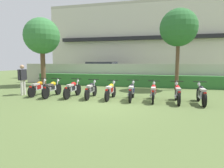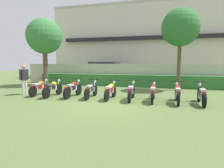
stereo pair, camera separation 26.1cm
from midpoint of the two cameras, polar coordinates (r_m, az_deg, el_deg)
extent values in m
plane|color=#566B38|center=(8.42, -3.89, -6.41)|extent=(60.00, 60.00, 0.00)
cube|color=beige|center=(23.75, 7.95, 11.40)|extent=(19.79, 6.00, 7.85)
cube|color=black|center=(20.58, 6.99, 13.27)|extent=(16.62, 0.50, 0.36)
cube|color=#B2AD9E|center=(24.44, 8.11, 20.96)|extent=(19.79, 6.00, 0.30)
cube|color=#BCB7A8|center=(15.64, 4.63, 2.76)|extent=(18.80, 0.30, 1.72)
cube|color=#337033|center=(14.98, 4.18, 1.02)|extent=(15.04, 0.70, 0.90)
cube|color=black|center=(18.80, -2.83, 3.03)|extent=(4.62, 2.17, 1.00)
cube|color=#2D333D|center=(18.84, -3.42, 5.54)|extent=(2.81, 1.89, 0.65)
cylinder|color=black|center=(19.21, 2.56, 1.91)|extent=(0.69, 0.27, 0.68)
cylinder|color=black|center=(17.44, 0.93, 1.45)|extent=(0.69, 0.27, 0.68)
cylinder|color=black|center=(20.28, -6.06, 2.12)|extent=(0.69, 0.27, 0.68)
cylinder|color=black|center=(18.61, -8.38, 1.70)|extent=(0.69, 0.27, 0.68)
cylinder|color=brown|center=(16.16, -20.07, 4.61)|extent=(0.36, 0.36, 2.91)
sphere|color=#387A3D|center=(16.28, -20.40, 13.12)|extent=(2.74, 2.74, 2.74)
cylinder|color=brown|center=(13.62, 18.13, 5.13)|extent=(0.24, 0.24, 3.26)
sphere|color=#2D6B33|center=(13.80, 18.50, 15.49)|extent=(2.44, 2.44, 2.44)
cylinder|color=black|center=(12.18, -19.71, -1.33)|extent=(0.09, 0.60, 0.60)
cylinder|color=black|center=(11.18, -23.19, -2.15)|extent=(0.09, 0.60, 0.60)
cube|color=silver|center=(11.62, -21.54, -1.02)|extent=(0.20, 0.60, 0.22)
ellipsoid|color=orange|center=(11.73, -21.11, 0.19)|extent=(0.22, 0.44, 0.22)
cube|color=#B2ADA3|center=(11.41, -22.25, -0.12)|extent=(0.20, 0.52, 0.10)
cube|color=red|center=(11.06, -23.56, -0.79)|extent=(0.10, 0.08, 0.08)
cylinder|color=silver|center=(12.07, -20.00, 0.12)|extent=(0.05, 0.23, 0.65)
cylinder|color=black|center=(11.97, -20.29, 1.60)|extent=(0.60, 0.04, 0.04)
sphere|color=silver|center=(12.15, -19.74, 1.02)|extent=(0.14, 0.14, 0.14)
cylinder|color=silver|center=(11.50, -22.72, -1.80)|extent=(0.07, 0.55, 0.07)
cube|color=#A51414|center=(11.57, -21.69, -0.81)|extent=(0.24, 0.36, 0.20)
cylinder|color=black|center=(11.59, -16.19, -1.50)|extent=(0.11, 0.63, 0.63)
cylinder|color=black|center=(10.45, -19.64, -2.48)|extent=(0.11, 0.63, 0.63)
cube|color=silver|center=(10.95, -17.98, -1.23)|extent=(0.22, 0.61, 0.22)
ellipsoid|color=yellow|center=(11.07, -17.58, 0.07)|extent=(0.23, 0.45, 0.22)
cube|color=#4C4742|center=(10.73, -18.64, -0.27)|extent=(0.22, 0.53, 0.10)
cube|color=red|center=(10.33, -19.99, -1.02)|extent=(0.10, 0.08, 0.08)
cylinder|color=silver|center=(11.47, -16.46, 0.02)|extent=(0.06, 0.23, 0.65)
cylinder|color=black|center=(11.36, -16.72, 1.57)|extent=(0.60, 0.06, 0.04)
sphere|color=silver|center=(11.55, -16.22, 0.97)|extent=(0.14, 0.14, 0.14)
cylinder|color=silver|center=(10.82, -19.17, -2.06)|extent=(0.09, 0.55, 0.07)
cube|color=black|center=(10.90, -18.12, -1.00)|extent=(0.25, 0.37, 0.20)
cylinder|color=black|center=(11.16, -10.64, -1.67)|extent=(0.11, 0.63, 0.63)
cylinder|color=black|center=(10.02, -13.90, -2.67)|extent=(0.11, 0.63, 0.63)
cube|color=silver|center=(10.52, -12.33, -1.37)|extent=(0.21, 0.60, 0.22)
ellipsoid|color=red|center=(10.64, -11.94, -0.03)|extent=(0.23, 0.45, 0.22)
cube|color=#B2ADA3|center=(10.29, -12.95, -0.38)|extent=(0.21, 0.52, 0.10)
cube|color=red|center=(9.89, -14.23, -1.16)|extent=(0.10, 0.08, 0.08)
cylinder|color=silver|center=(11.04, -10.88, -0.09)|extent=(0.06, 0.23, 0.65)
cylinder|color=black|center=(10.92, -11.13, 1.53)|extent=(0.60, 0.05, 0.04)
sphere|color=silver|center=(11.11, -10.65, 0.90)|extent=(0.14, 0.14, 0.14)
cylinder|color=silver|center=(10.37, -13.54, -2.24)|extent=(0.08, 0.55, 0.07)
cube|color=black|center=(10.47, -12.46, -1.14)|extent=(0.25, 0.37, 0.20)
cylinder|color=black|center=(10.82, -5.82, -1.96)|extent=(0.11, 0.59, 0.59)
cylinder|color=black|center=(9.60, -8.13, -3.07)|extent=(0.11, 0.59, 0.59)
cube|color=silver|center=(10.14, -7.00, -1.69)|extent=(0.23, 0.61, 0.22)
ellipsoid|color=black|center=(10.27, -6.72, -0.28)|extent=(0.24, 0.45, 0.22)
cube|color=#B2ADA3|center=(9.89, -7.44, -0.67)|extent=(0.22, 0.53, 0.10)
cube|color=red|center=(9.46, -8.36, -1.50)|extent=(0.10, 0.08, 0.08)
cylinder|color=silver|center=(10.69, -5.98, -0.33)|extent=(0.06, 0.23, 0.65)
cylinder|color=black|center=(10.57, -6.15, 1.34)|extent=(0.60, 0.06, 0.04)
sphere|color=silver|center=(10.78, -5.82, 0.69)|extent=(0.14, 0.14, 0.14)
cylinder|color=silver|center=(9.96, -8.11, -2.60)|extent=(0.09, 0.55, 0.07)
cube|color=black|center=(10.08, -7.10, -1.44)|extent=(0.26, 0.37, 0.20)
cylinder|color=black|center=(10.40, -0.20, -2.30)|extent=(0.11, 0.58, 0.57)
cylinder|color=black|center=(9.24, -2.27, -3.42)|extent=(0.11, 0.58, 0.57)
cube|color=silver|center=(9.75, -1.26, -2.00)|extent=(0.22, 0.61, 0.22)
ellipsoid|color=yellow|center=(9.88, -0.98, -0.54)|extent=(0.23, 0.45, 0.22)
cube|color=beige|center=(9.50, -1.67, -0.95)|extent=(0.21, 0.53, 0.10)
cube|color=red|center=(9.10, -2.47, -1.79)|extent=(0.10, 0.08, 0.08)
cylinder|color=silver|center=(10.26, -0.34, -0.61)|extent=(0.06, 0.23, 0.65)
cylinder|color=black|center=(10.14, -0.48, 1.12)|extent=(0.60, 0.05, 0.04)
sphere|color=silver|center=(10.35, -0.17, 0.45)|extent=(0.14, 0.14, 0.14)
cylinder|color=silver|center=(9.57, -2.38, -2.96)|extent=(0.09, 0.55, 0.07)
cube|color=#A51414|center=(9.69, -1.35, -1.75)|extent=(0.25, 0.37, 0.20)
cylinder|color=black|center=(10.28, 5.51, -2.28)|extent=(0.11, 0.63, 0.63)
cylinder|color=black|center=(8.98, 4.54, -3.56)|extent=(0.11, 0.63, 0.63)
cube|color=silver|center=(9.56, 5.03, -2.04)|extent=(0.22, 0.61, 0.22)
ellipsoid|color=black|center=(9.69, 5.17, -0.54)|extent=(0.24, 0.45, 0.22)
cube|color=beige|center=(9.30, 4.87, -0.96)|extent=(0.22, 0.53, 0.10)
cube|color=red|center=(8.83, 4.48, -1.88)|extent=(0.10, 0.08, 0.08)
cylinder|color=silver|center=(10.15, 5.47, -0.57)|extent=(0.06, 0.23, 0.65)
cylinder|color=black|center=(10.03, 5.43, 1.18)|extent=(0.60, 0.06, 0.04)
sphere|color=silver|center=(10.24, 5.55, 0.50)|extent=(0.14, 0.14, 0.14)
cylinder|color=silver|center=(9.35, 4.11, -3.03)|extent=(0.09, 0.55, 0.07)
cube|color=navy|center=(9.50, 5.00, -1.78)|extent=(0.25, 0.37, 0.20)
cylinder|color=black|center=(10.14, 11.47, -2.59)|extent=(0.09, 0.60, 0.60)
cylinder|color=black|center=(8.85, 11.15, -3.91)|extent=(0.09, 0.60, 0.60)
cube|color=silver|center=(9.42, 11.33, -2.35)|extent=(0.20, 0.60, 0.22)
ellipsoid|color=red|center=(9.56, 11.40, -0.84)|extent=(0.22, 0.44, 0.22)
cube|color=beige|center=(9.16, 11.30, -1.27)|extent=(0.20, 0.52, 0.10)
cube|color=red|center=(8.70, 11.16, -2.21)|extent=(0.10, 0.08, 0.08)
cylinder|color=silver|center=(10.01, 11.49, -0.86)|extent=(0.05, 0.23, 0.65)
cylinder|color=black|center=(9.88, 11.51, 0.92)|extent=(0.60, 0.04, 0.04)
sphere|color=silver|center=(10.10, 11.53, 0.23)|extent=(0.14, 0.14, 0.14)
cylinder|color=silver|center=(9.20, 10.50, -3.37)|extent=(0.07, 0.55, 0.07)
cube|color=#A51414|center=(9.36, 11.32, -2.10)|extent=(0.24, 0.36, 0.20)
cylinder|color=black|center=(10.07, 17.67, -2.74)|extent=(0.10, 0.63, 0.63)
cylinder|color=black|center=(8.78, 18.31, -4.09)|extent=(0.10, 0.63, 0.63)
cube|color=silver|center=(9.35, 18.02, -2.51)|extent=(0.21, 0.60, 0.22)
ellipsoid|color=red|center=(9.49, 17.99, -0.98)|extent=(0.22, 0.44, 0.22)
cube|color=#B2ADA3|center=(9.09, 18.18, -1.43)|extent=(0.21, 0.52, 0.10)
cube|color=red|center=(8.63, 18.43, -2.38)|extent=(0.10, 0.08, 0.08)
cylinder|color=silver|center=(9.94, 17.77, -1.00)|extent=(0.05, 0.23, 0.65)
cylinder|color=black|center=(9.81, 17.88, 0.79)|extent=(0.60, 0.04, 0.04)
sphere|color=silver|center=(10.02, 17.76, 0.10)|extent=(0.14, 0.14, 0.14)
cylinder|color=silver|center=(9.11, 17.37, -3.55)|extent=(0.08, 0.55, 0.07)
cube|color=black|center=(9.29, 18.06, -2.26)|extent=(0.24, 0.36, 0.20)
cylinder|color=black|center=(10.20, 23.45, -2.86)|extent=(0.09, 0.63, 0.63)
cylinder|color=black|center=(8.93, 24.80, -4.20)|extent=(0.09, 0.63, 0.63)
cube|color=silver|center=(9.49, 24.18, -2.64)|extent=(0.20, 0.60, 0.22)
ellipsoid|color=black|center=(9.63, 24.07, -1.14)|extent=(0.22, 0.44, 0.22)
cube|color=beige|center=(9.24, 24.48, -1.58)|extent=(0.20, 0.52, 0.10)
cube|color=red|center=(8.79, 25.01, -2.52)|extent=(0.10, 0.08, 0.08)
cylinder|color=silver|center=(10.07, 23.62, -1.15)|extent=(0.05, 0.23, 0.65)
cylinder|color=black|center=(9.95, 23.79, 0.61)|extent=(0.60, 0.04, 0.04)
sphere|color=silver|center=(10.16, 23.56, -0.06)|extent=(0.14, 0.14, 0.14)
cylinder|color=silver|center=(9.25, 23.67, -3.67)|extent=(0.07, 0.55, 0.07)
cube|color=black|center=(9.44, 24.24, -2.39)|extent=(0.24, 0.36, 0.20)
cylinder|color=silver|center=(12.28, -24.95, -0.89)|extent=(0.13, 0.13, 0.86)
cylinder|color=silver|center=(12.11, -25.62, -1.02)|extent=(0.13, 0.13, 0.86)
cube|color=#232328|center=(12.13, -25.45, 2.48)|extent=(0.22, 0.50, 0.61)
cylinder|color=#232328|center=(12.36, -24.57, 2.65)|extent=(0.09, 0.09, 0.58)
cylinder|color=#232328|center=(11.90, -26.37, 2.44)|extent=(0.09, 0.09, 0.58)
sphere|color=tan|center=(12.11, -25.55, 4.59)|extent=(0.23, 0.23, 0.23)
camera|label=1|loc=(0.13, -90.75, -0.09)|focal=31.04mm
camera|label=2|loc=(0.13, 89.25, 0.09)|focal=31.04mm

